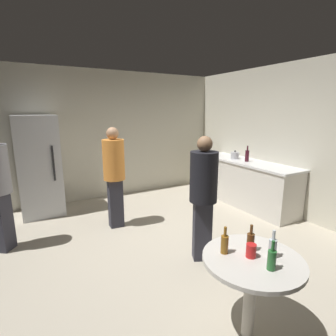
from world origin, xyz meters
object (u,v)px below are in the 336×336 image
plastic_cup_red (251,251)px  beer_bottle_green (272,259)px  foreground_table (252,269)px  wine_bottle_on_counter (247,156)px  beer_bottle_brown (251,241)px  beer_bottle_clear (273,247)px  kettle (235,155)px  beer_bottle_amber (225,244)px  refrigerator (39,166)px  person_in_black_shirt (203,190)px  person_in_orange_shirt (114,170)px

plastic_cup_red → beer_bottle_green: bearing=-89.2°
foreground_table → wine_bottle_on_counter: bearing=45.1°
beer_bottle_brown → plastic_cup_red: beer_bottle_brown is taller
beer_bottle_clear → kettle: bearing=51.5°
beer_bottle_amber → plastic_cup_red: (0.14, -0.15, -0.03)m
beer_bottle_clear → refrigerator: bearing=110.4°
wine_bottle_on_counter → foreground_table: wine_bottle_on_counter is taller
kettle → wine_bottle_on_counter: (0.00, -0.33, 0.05)m
beer_bottle_green → person_in_black_shirt: (0.37, 1.32, 0.11)m
kettle → person_in_black_shirt: (-1.91, -1.47, -0.05)m
beer_bottle_amber → beer_bottle_green: same height
foreground_table → beer_bottle_amber: beer_bottle_amber is taller
beer_bottle_amber → refrigerator: bearing=107.5°
foreground_table → person_in_black_shirt: 1.24m
refrigerator → person_in_black_shirt: bearing=-57.9°
foreground_table → beer_bottle_clear: bearing=-25.1°
person_in_orange_shirt → person_in_black_shirt: 1.61m
wine_bottle_on_counter → person_in_orange_shirt: size_ratio=0.19×
person_in_orange_shirt → person_in_black_shirt: (0.65, -1.47, -0.03)m
beer_bottle_brown → person_in_black_shirt: person_in_black_shirt is taller
wine_bottle_on_counter → person_in_orange_shirt: (-2.57, 0.32, -0.07)m
wine_bottle_on_counter → beer_bottle_amber: wine_bottle_on_counter is taller
beer_bottle_clear → person_in_black_shirt: (0.23, 1.21, 0.11)m
plastic_cup_red → refrigerator: bearing=108.8°
beer_bottle_green → refrigerator: bearing=108.0°
kettle → plastic_cup_red: kettle is taller
plastic_cup_red → person_in_orange_shirt: size_ratio=0.07×
foreground_table → beer_bottle_amber: size_ratio=3.48×
foreground_table → beer_bottle_brown: 0.22m
refrigerator → beer_bottle_green: (1.29, -3.97, -0.08)m
beer_bottle_green → beer_bottle_clear: bearing=37.2°
kettle → person_in_orange_shirt: 2.57m
beer_bottle_brown → person_in_orange_shirt: bearing=97.8°
foreground_table → plastic_cup_red: (-0.01, 0.02, 0.16)m
person_in_orange_shirt → wine_bottle_on_counter: bearing=85.2°
person_in_black_shirt → plastic_cup_red: bearing=6.3°
refrigerator → plastic_cup_red: refrigerator is taller
beer_bottle_clear → beer_bottle_amber: bearing=141.4°
wine_bottle_on_counter → beer_bottle_brown: wine_bottle_on_counter is taller
refrigerator → beer_bottle_amber: bearing=-72.5°
person_in_orange_shirt → beer_bottle_amber: bearing=5.5°
refrigerator → beer_bottle_amber: 3.81m
kettle → beer_bottle_green: (-2.29, -2.80, -0.15)m
refrigerator → beer_bottle_brown: (1.36, -3.71, -0.08)m
person_in_orange_shirt → beer_bottle_brown: bearing=10.2°
beer_bottle_clear → foreground_table: bearing=154.9°
kettle → plastic_cup_red: bearing=-131.3°
beer_bottle_clear → beer_bottle_brown: bearing=116.8°
kettle → beer_bottle_green: 3.62m
kettle → beer_bottle_amber: (-2.43, -2.46, -0.15)m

